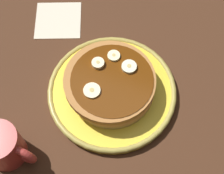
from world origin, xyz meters
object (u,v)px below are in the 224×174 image
at_px(banana_slice_3, 98,63).
at_px(coffee_mug, 4,147).
at_px(plate, 112,91).
at_px(pancake_stack, 111,84).
at_px(banana_slice_1, 129,67).
at_px(banana_slice_2, 114,56).
at_px(banana_slice_0, 92,91).
at_px(napkin, 58,20).

relative_size(banana_slice_3, coffee_mug, 0.24).
bearing_deg(banana_slice_3, coffee_mug, -114.44).
xyz_separation_m(plate, pancake_stack, (-0.00, 0.00, 0.03)).
distance_m(banana_slice_3, coffee_mug, 0.24).
height_order(pancake_stack, coffee_mug, coffee_mug).
bearing_deg(banana_slice_3, banana_slice_1, 14.73).
bearing_deg(plate, pancake_stack, 143.83).
bearing_deg(banana_slice_3, banana_slice_2, 51.87).
height_order(plate, banana_slice_2, banana_slice_2).
bearing_deg(banana_slice_1, banana_slice_2, 161.12).
bearing_deg(plate, banana_slice_0, -125.36).
relative_size(banana_slice_2, napkin, 0.24).
bearing_deg(banana_slice_2, banana_slice_1, -18.88).
distance_m(banana_slice_0, banana_slice_1, 0.09).
distance_m(banana_slice_0, banana_slice_3, 0.06).
bearing_deg(banana_slice_0, napkin, 133.84).
relative_size(banana_slice_0, napkin, 0.31).
bearing_deg(banana_slice_0, banana_slice_1, 57.53).
distance_m(banana_slice_0, banana_slice_2, 0.09).
bearing_deg(coffee_mug, banana_slice_1, 55.63).
xyz_separation_m(plate, napkin, (-0.20, 0.14, -0.01)).
relative_size(pancake_stack, napkin, 1.73).
relative_size(banana_slice_0, banana_slice_3, 1.30).
bearing_deg(banana_slice_3, plate, -29.76).
relative_size(plate, banana_slice_1, 8.90).
distance_m(plate, coffee_mug, 0.25).
bearing_deg(banana_slice_0, banana_slice_2, 83.32).
bearing_deg(banana_slice_1, banana_slice_0, -122.47).
bearing_deg(coffee_mug, banana_slice_2, 63.74).
xyz_separation_m(pancake_stack, napkin, (-0.19, 0.14, -0.04)).
height_order(pancake_stack, banana_slice_3, banana_slice_3).
bearing_deg(napkin, banana_slice_0, -46.16).
bearing_deg(banana_slice_1, napkin, 155.81).
bearing_deg(banana_slice_0, coffee_mug, -125.27).
bearing_deg(banana_slice_3, banana_slice_0, -78.44).
height_order(banana_slice_0, banana_slice_1, banana_slice_1).
xyz_separation_m(pancake_stack, banana_slice_3, (-0.04, 0.02, 0.03)).
bearing_deg(banana_slice_3, napkin, 143.80).
relative_size(banana_slice_0, coffee_mug, 0.31).
xyz_separation_m(banana_slice_2, banana_slice_3, (-0.02, -0.03, 0.00)).
height_order(plate, pancake_stack, pancake_stack).
relative_size(banana_slice_3, napkin, 0.24).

